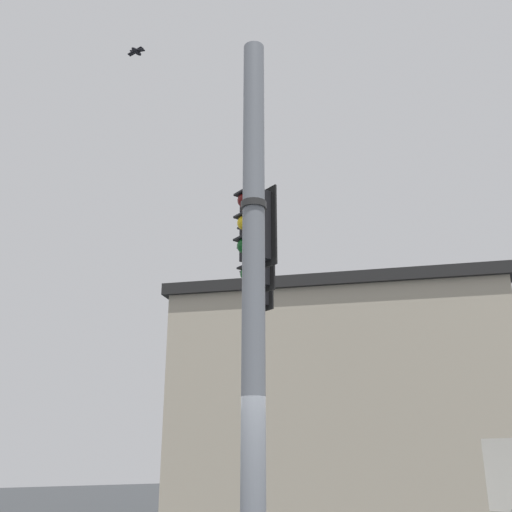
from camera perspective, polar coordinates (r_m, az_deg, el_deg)
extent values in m
cylinder|color=slate|center=(6.16, -0.25, -5.59)|extent=(0.25, 0.25, 6.70)
cylinder|color=slate|center=(9.48, -0.03, 5.71)|extent=(4.24, 3.38, 0.18)
cylinder|color=black|center=(8.74, -0.07, 6.67)|extent=(0.08, 0.08, 0.18)
cube|color=black|center=(8.49, -0.07, 2.93)|extent=(0.36, 0.30, 1.05)
sphere|color=#590F0F|center=(8.52, -1.08, 5.40)|extent=(0.22, 0.22, 0.22)
cube|color=black|center=(8.55, -1.18, 6.04)|extent=(0.24, 0.20, 0.03)
sphere|color=yellow|center=(8.38, -1.10, 3.22)|extent=(0.22, 0.22, 0.22)
cube|color=black|center=(8.41, -1.20, 3.87)|extent=(0.24, 0.20, 0.03)
sphere|color=#0F4C19|center=(8.26, -1.11, 0.97)|extent=(0.22, 0.22, 0.22)
cube|color=black|center=(8.28, -1.22, 1.64)|extent=(0.24, 0.20, 0.03)
cube|color=black|center=(8.59, 0.83, 2.67)|extent=(0.54, 0.03, 1.22)
cylinder|color=black|center=(9.93, 0.00, 3.40)|extent=(0.08, 0.08, 0.18)
cube|color=black|center=(9.71, 0.00, 0.05)|extent=(0.36, 0.30, 1.05)
sphere|color=#590F0F|center=(9.73, -0.88, 2.22)|extent=(0.22, 0.22, 0.22)
cube|color=black|center=(9.75, -0.97, 2.79)|extent=(0.24, 0.20, 0.03)
sphere|color=yellow|center=(9.60, -0.89, 0.27)|extent=(0.22, 0.22, 0.22)
cube|color=black|center=(9.63, -0.98, 0.85)|extent=(0.24, 0.20, 0.03)
sphere|color=#0F4C19|center=(9.49, -0.90, -1.72)|extent=(0.22, 0.22, 0.22)
cube|color=black|center=(9.51, -0.99, -1.13)|extent=(0.24, 0.20, 0.03)
cube|color=black|center=(9.81, 0.79, -0.15)|extent=(0.54, 0.03, 1.22)
cylinder|color=black|center=(11.15, 0.06, 0.85)|extent=(0.08, 0.08, 0.18)
cube|color=black|center=(10.95, 0.06, -2.18)|extent=(0.36, 0.30, 1.05)
sphere|color=#590F0F|center=(10.95, -0.72, -0.25)|extent=(0.22, 0.22, 0.22)
cube|color=black|center=(10.97, -0.81, 0.26)|extent=(0.24, 0.20, 0.03)
sphere|color=yellow|center=(10.84, -0.73, -2.01)|extent=(0.22, 0.22, 0.22)
cube|color=black|center=(10.86, -0.81, -1.49)|extent=(0.24, 0.20, 0.03)
sphere|color=#0F4C19|center=(10.75, -0.74, -3.79)|extent=(0.22, 0.22, 0.22)
cube|color=black|center=(10.76, -0.82, -3.26)|extent=(0.24, 0.20, 0.03)
cube|color=black|center=(11.05, 0.75, -2.34)|extent=(0.54, 0.03, 1.22)
cube|color=#147238|center=(7.20, -0.16, 2.63)|extent=(0.89, 0.71, 0.22)
cube|color=white|center=(7.19, -0.25, 2.66)|extent=(0.88, 0.69, 0.04)
cylinder|color=#262626|center=(6.55, -0.23, 4.89)|extent=(0.29, 0.29, 0.08)
ellipsoid|color=black|center=(10.83, -11.52, 18.86)|extent=(0.16, 0.25, 0.07)
cube|color=black|center=(10.85, -11.60, 18.86)|extent=(0.30, 0.18, 0.05)
cube|color=black|center=(10.82, -11.43, 18.94)|extent=(0.30, 0.18, 0.09)
cube|color=#A89E89|center=(17.21, 8.74, -15.35)|extent=(10.57, 10.33, 5.91)
cube|color=black|center=(20.80, 9.55, -15.09)|extent=(6.41, 5.50, 0.30)
cube|color=black|center=(17.67, 8.24, -5.26)|extent=(11.00, 10.75, 0.30)
cylinder|color=#4C3823|center=(20.12, -0.87, -19.68)|extent=(0.27, 0.27, 3.37)
sphere|color=#1E4C23|center=(20.28, -0.83, -11.71)|extent=(3.23, 3.23, 3.23)
cube|color=silver|center=(7.36, 23.49, -18.87)|extent=(0.60, 0.04, 0.76)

